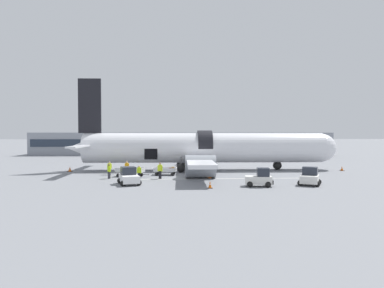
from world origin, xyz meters
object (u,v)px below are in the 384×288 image
Objects in this scene: airplane at (201,149)px; baggage_tug_lead at (310,178)px; baggage_tug_mid at (129,177)px; ground_crew_loader_a at (160,170)px; ground_crew_helper at (110,167)px; baggage_tug_rear at (260,179)px; ground_crew_loader_b at (109,171)px; ground_crew_marshal at (127,167)px; baggage_cart_loading at (131,172)px; baggage_cart_queued at (167,171)px; ground_crew_supervisor at (139,172)px; ground_crew_driver at (109,168)px.

airplane reaches higher than baggage_tug_lead.
ground_crew_loader_a is (2.90, 3.99, 0.22)m from baggage_tug_mid.
baggage_tug_rear is at bearing -33.55° from ground_crew_helper.
ground_crew_helper is (-0.87, 4.63, -0.05)m from ground_crew_loader_b.
ground_crew_marshal is (-19.39, 9.92, 0.11)m from baggage_tug_lead.
airplane is 11.35m from baggage_cart_loading.
airplane reaches higher than ground_crew_helper.
ground_crew_supervisor is (-2.85, -4.32, 0.38)m from baggage_cart_queued.
baggage_cart_loading is 4.39m from baggage_cart_queued.
baggage_tug_lead is (9.79, -14.07, -2.24)m from airplane.
ground_crew_marshal is at bearing 152.90° from baggage_tug_lead.
airplane is 8.93× the size of baggage_cart_loading.
ground_crew_loader_b is 1.03× the size of ground_crew_supervisor.
airplane reaches higher than ground_crew_loader_a.
baggage_tug_mid is at bearing -65.49° from ground_crew_driver.
ground_crew_driver is at bearing 150.58° from ground_crew_loader_a.
ground_crew_driver reaches higher than ground_crew_loader_b.
ground_crew_driver is at bearing 114.51° from baggage_tug_mid.
baggage_cart_loading is 1.12× the size of baggage_cart_queued.
ground_crew_driver reaches higher than ground_crew_marshal.
baggage_tug_lead is 19.87m from baggage_cart_loading.
baggage_tug_mid is at bearing -80.15° from ground_crew_marshal.
ground_crew_loader_a is (-14.99, 5.24, 0.22)m from baggage_tug_lead.
baggage_cart_loading is at bearing 149.47° from baggage_tug_rear.
ground_crew_helper is at bearing 146.45° from baggage_tug_rear.
ground_crew_marshal is at bearing 99.85° from baggage_tug_mid.
baggage_tug_lead reaches higher than ground_crew_loader_b.
baggage_tug_mid is 8.80m from ground_crew_marshal.
ground_crew_loader_b is 1.01× the size of ground_crew_marshal.
ground_crew_loader_b is at bearing -144.21° from baggage_cart_loading.
baggage_tug_lead is at bearing -22.47° from ground_crew_driver.
baggage_tug_mid is 2.06× the size of ground_crew_driver.
airplane reaches higher than baggage_tug_rear.
ground_crew_helper is at bearing 135.58° from baggage_cart_loading.
ground_crew_helper is at bearing 154.60° from baggage_tug_lead.
ground_crew_loader_a reaches higher than baggage_cart_queued.
airplane is 10.43m from ground_crew_loader_a.
baggage_tug_lead is 0.76× the size of baggage_cart_queued.
ground_crew_loader_a is 1.11× the size of ground_crew_driver.
baggage_cart_queued is 5.19m from ground_crew_supervisor.
ground_crew_supervisor is at bearing -68.69° from ground_crew_marshal.
baggage_cart_loading is (-0.63, 5.97, -0.20)m from baggage_tug_mid.
baggage_cart_queued is 7.07m from ground_crew_loader_b.
baggage_cart_loading is at bearing -29.48° from ground_crew_driver.
ground_crew_driver reaches higher than ground_crew_helper.
ground_crew_loader_a is 7.29m from ground_crew_driver.
ground_crew_loader_a is at bearing -99.84° from baggage_cart_queued.
ground_crew_loader_b is at bearing 176.19° from ground_crew_loader_a.
baggage_tug_lead reaches higher than ground_crew_helper.
baggage_tug_rear is 1.67× the size of ground_crew_loader_b.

